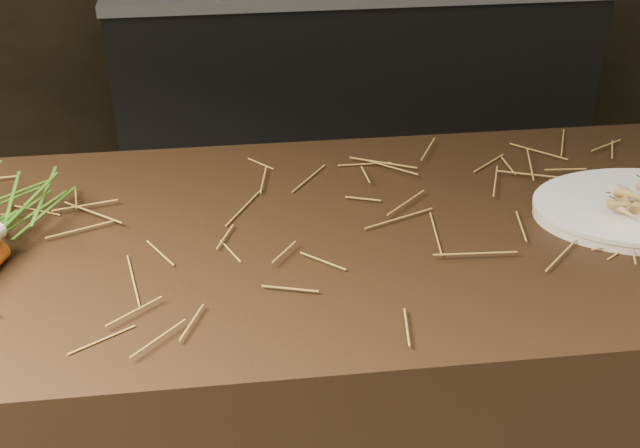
{
  "coord_description": "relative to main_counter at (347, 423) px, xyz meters",
  "views": [
    {
      "loc": [
        -0.19,
        -0.83,
        1.61
      ],
      "look_at": [
        -0.06,
        0.23,
        0.96
      ],
      "focal_mm": 45.0,
      "sensor_mm": 36.0,
      "label": 1
    }
  ],
  "objects": [
    {
      "name": "main_counter",
      "position": [
        0.0,
        0.0,
        0.0
      ],
      "size": [
        2.4,
        0.7,
        0.9
      ],
      "primitive_type": "cube",
      "color": "black",
      "rests_on": "ground"
    },
    {
      "name": "back_counter",
      "position": [
        0.3,
        1.88,
        -0.03
      ],
      "size": [
        1.82,
        0.62,
        0.84
      ],
      "color": "black",
      "rests_on": "ground"
    },
    {
      "name": "straw_bedding",
      "position": [
        0.0,
        0.0,
        0.46
      ],
      "size": [
        1.4,
        0.6,
        0.02
      ],
      "primitive_type": null,
      "color": "olive",
      "rests_on": "main_counter"
    }
  ]
}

